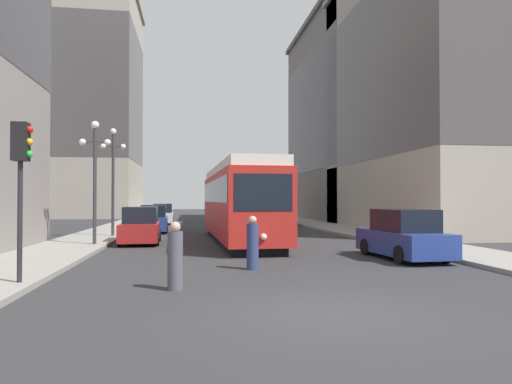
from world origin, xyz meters
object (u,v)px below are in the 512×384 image
object	(u,v)px
parked_car_left_near	(141,227)
parked_car_right_far	(403,236)
pedestrian_crossing_far	(253,245)
lamp_post_left_far	(113,166)
parked_car_left_mid	(154,220)
transit_bus	(251,202)
pedestrian_crossing_near	(175,258)
parked_car_left_far	(163,215)
streetcar	(238,201)
traffic_light_near_left	(21,159)
lamp_post_left_near	(95,163)

from	to	relation	value
parked_car_left_near	parked_car_right_far	size ratio (longest dim) A/B	0.96
pedestrian_crossing_far	lamp_post_left_far	bearing A→B (deg)	-60.51
parked_car_left_mid	transit_bus	bearing A→B (deg)	50.59
pedestrian_crossing_near	lamp_post_left_far	world-z (taller)	lamp_post_left_far
transit_bus	parked_car_left_far	size ratio (longest dim) A/B	2.49
streetcar	traffic_light_near_left	size ratio (longest dim) A/B	3.58
parked_car_left_near	parked_car_left_far	bearing A→B (deg)	88.20
traffic_light_near_left	lamp_post_left_near	bearing A→B (deg)	91.26
pedestrian_crossing_far	traffic_light_near_left	distance (m)	6.86
streetcar	pedestrian_crossing_far	size ratio (longest dim) A/B	8.40
pedestrian_crossing_far	traffic_light_near_left	bearing A→B (deg)	23.32
parked_car_left_mid	parked_car_right_far	world-z (taller)	same
parked_car_right_far	lamp_post_left_near	size ratio (longest dim) A/B	0.79
traffic_light_near_left	parked_car_left_mid	bearing A→B (deg)	85.08
pedestrian_crossing_far	lamp_post_left_far	size ratio (longest dim) A/B	0.28
parked_car_left_near	lamp_post_left_near	bearing A→B (deg)	-143.38
parked_car_left_near	streetcar	bearing A→B (deg)	2.02
streetcar	traffic_light_near_left	bearing A→B (deg)	-121.13
pedestrian_crossing_far	parked_car_left_far	bearing A→B (deg)	-77.91
pedestrian_crossing_far	traffic_light_near_left	world-z (taller)	traffic_light_near_left
parked_car_left_near	pedestrian_crossing_near	size ratio (longest dim) A/B	2.60
parked_car_left_far	pedestrian_crossing_near	size ratio (longest dim) A/B	2.83
parked_car_left_near	pedestrian_crossing_near	bearing A→B (deg)	-82.08
streetcar	parked_car_left_near	size ratio (longest dim) A/B	3.29
parked_car_left_mid	lamp_post_left_near	xyz separation A→B (m)	(-1.90, -9.61, 3.00)
pedestrian_crossing_near	traffic_light_near_left	world-z (taller)	traffic_light_near_left
pedestrian_crossing_near	parked_car_left_mid	bearing A→B (deg)	-167.71
parked_car_left_far	lamp_post_left_near	distance (m)	20.55
transit_bus	lamp_post_left_far	bearing A→B (deg)	-121.62
parked_car_left_near	pedestrian_crossing_far	world-z (taller)	parked_car_left_near
parked_car_right_far	pedestrian_crossing_near	size ratio (longest dim) A/B	2.71
pedestrian_crossing_near	lamp_post_left_far	distance (m)	16.48
parked_car_left_near	traffic_light_near_left	size ratio (longest dim) A/B	1.09
streetcar	parked_car_left_mid	world-z (taller)	streetcar
transit_bus	parked_car_left_near	distance (m)	20.29
traffic_light_near_left	lamp_post_left_near	xyz separation A→B (m)	(-0.22, 9.90, 0.67)
parked_car_left_near	lamp_post_left_far	distance (m)	5.13
pedestrian_crossing_near	lamp_post_left_far	xyz separation A→B (m)	(-3.98, 15.64, 3.33)
streetcar	pedestrian_crossing_near	bearing A→B (deg)	-104.56
transit_bus	parked_car_left_mid	bearing A→B (deg)	-125.65
parked_car_left_near	traffic_light_near_left	bearing A→B (deg)	-100.18
parked_car_left_near	parked_car_left_mid	xyz separation A→B (m)	(-0.00, 8.10, 0.00)
parked_car_left_mid	pedestrian_crossing_near	bearing A→B (deg)	-86.49
parked_car_left_near	parked_car_left_far	xyz separation A→B (m)	(-0.00, 18.73, 0.00)
lamp_post_left_near	parked_car_left_mid	bearing A→B (deg)	78.82
lamp_post_left_near	parked_car_right_far	bearing A→B (deg)	-25.98
parked_car_left_mid	parked_car_left_far	xyz separation A→B (m)	(0.00, 10.63, -0.00)
lamp_post_left_far	traffic_light_near_left	bearing A→B (deg)	-89.16
parked_car_left_far	pedestrian_crossing_near	bearing A→B (deg)	-87.96
transit_bus	traffic_light_near_left	world-z (taller)	traffic_light_near_left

